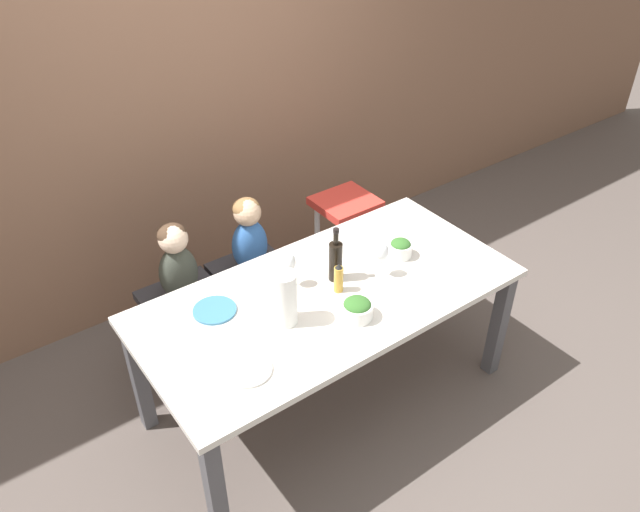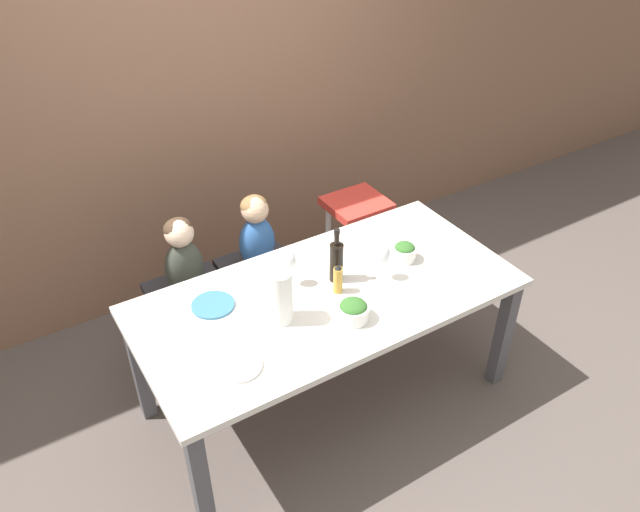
{
  "view_description": "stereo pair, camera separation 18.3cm",
  "coord_description": "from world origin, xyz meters",
  "px_view_note": "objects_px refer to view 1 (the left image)",
  "views": [
    {
      "loc": [
        -1.43,
        -1.89,
        2.64
      ],
      "look_at": [
        0.0,
        0.07,
        0.91
      ],
      "focal_mm": 35.0,
      "sensor_mm": 36.0,
      "label": 1
    },
    {
      "loc": [
        -1.28,
        -1.99,
        2.64
      ],
      "look_at": [
        0.0,
        0.07,
        0.91
      ],
      "focal_mm": 35.0,
      "sensor_mm": 36.0,
      "label": 2
    }
  ],
  "objects_px": {
    "chair_right_highchair": "(345,219)",
    "salad_bowl_small": "(400,248)",
    "dinner_plate_front_left": "(248,370)",
    "paper_towel_roll": "(285,299)",
    "wine_glass_far": "(289,263)",
    "dinner_plate_back_left": "(215,310)",
    "person_child_left": "(176,260)",
    "person_child_center": "(249,233)",
    "wine_glass_near": "(382,253)",
    "wine_bottle": "(336,260)",
    "chair_far_left": "(184,306)",
    "chair_far_center": "(252,277)",
    "salad_bowl_large": "(357,309)"
  },
  "relations": [
    {
      "from": "person_child_center",
      "to": "dinner_plate_front_left",
      "type": "bearing_deg",
      "value": -120.88
    },
    {
      "from": "chair_far_center",
      "to": "person_child_left",
      "type": "bearing_deg",
      "value": 179.83
    },
    {
      "from": "wine_glass_far",
      "to": "dinner_plate_back_left",
      "type": "distance_m",
      "value": 0.42
    },
    {
      "from": "salad_bowl_large",
      "to": "paper_towel_roll",
      "type": "bearing_deg",
      "value": 149.27
    },
    {
      "from": "dinner_plate_back_left",
      "to": "person_child_left",
      "type": "bearing_deg",
      "value": 85.0
    },
    {
      "from": "chair_far_left",
      "to": "wine_glass_far",
      "type": "bearing_deg",
      "value": -57.87
    },
    {
      "from": "dinner_plate_front_left",
      "to": "paper_towel_roll",
      "type": "bearing_deg",
      "value": 29.06
    },
    {
      "from": "wine_glass_near",
      "to": "dinner_plate_front_left",
      "type": "relative_size",
      "value": 0.94
    },
    {
      "from": "chair_right_highchair",
      "to": "paper_towel_roll",
      "type": "height_order",
      "value": "paper_towel_roll"
    },
    {
      "from": "wine_glass_near",
      "to": "salad_bowl_small",
      "type": "relative_size",
      "value": 1.57
    },
    {
      "from": "person_child_center",
      "to": "salad_bowl_large",
      "type": "relative_size",
      "value": 3.06
    },
    {
      "from": "chair_far_left",
      "to": "chair_far_center",
      "type": "height_order",
      "value": "same"
    },
    {
      "from": "salad_bowl_large",
      "to": "dinner_plate_back_left",
      "type": "bearing_deg",
      "value": 140.46
    },
    {
      "from": "paper_towel_roll",
      "to": "wine_glass_near",
      "type": "xyz_separation_m",
      "value": [
        0.58,
        0.01,
        0.0
      ]
    },
    {
      "from": "chair_far_left",
      "to": "wine_bottle",
      "type": "relative_size",
      "value": 1.54
    },
    {
      "from": "chair_far_center",
      "to": "chair_right_highchair",
      "type": "xyz_separation_m",
      "value": [
        0.69,
        0.0,
        0.15
      ]
    },
    {
      "from": "wine_glass_near",
      "to": "wine_bottle",
      "type": "bearing_deg",
      "value": 151.14
    },
    {
      "from": "salad_bowl_large",
      "to": "wine_glass_near",
      "type": "bearing_deg",
      "value": 30.87
    },
    {
      "from": "salad_bowl_large",
      "to": "dinner_plate_front_left",
      "type": "relative_size",
      "value": 0.73
    },
    {
      "from": "wine_glass_near",
      "to": "person_child_left",
      "type": "bearing_deg",
      "value": 135.3
    },
    {
      "from": "chair_far_left",
      "to": "wine_glass_near",
      "type": "relative_size",
      "value": 2.38
    },
    {
      "from": "wine_bottle",
      "to": "wine_glass_far",
      "type": "xyz_separation_m",
      "value": [
        -0.21,
        0.09,
        0.02
      ]
    },
    {
      "from": "wine_glass_far",
      "to": "dinner_plate_front_left",
      "type": "distance_m",
      "value": 0.61
    },
    {
      "from": "wine_bottle",
      "to": "chair_far_center",
      "type": "bearing_deg",
      "value": 100.56
    },
    {
      "from": "person_child_center",
      "to": "chair_right_highchair",
      "type": "bearing_deg",
      "value": -0.11
    },
    {
      "from": "salad_bowl_large",
      "to": "person_child_center",
      "type": "bearing_deg",
      "value": 91.56
    },
    {
      "from": "chair_far_left",
      "to": "salad_bowl_large",
      "type": "bearing_deg",
      "value": -63.37
    },
    {
      "from": "person_child_center",
      "to": "wine_glass_near",
      "type": "bearing_deg",
      "value": -66.92
    },
    {
      "from": "chair_right_highchair",
      "to": "dinner_plate_front_left",
      "type": "height_order",
      "value": "dinner_plate_front_left"
    },
    {
      "from": "dinner_plate_front_left",
      "to": "dinner_plate_back_left",
      "type": "height_order",
      "value": "same"
    },
    {
      "from": "wine_glass_near",
      "to": "dinner_plate_back_left",
      "type": "relative_size",
      "value": 0.94
    },
    {
      "from": "wine_glass_far",
      "to": "salad_bowl_large",
      "type": "bearing_deg",
      "value": -72.56
    },
    {
      "from": "wine_glass_near",
      "to": "salad_bowl_small",
      "type": "height_order",
      "value": "wine_glass_near"
    },
    {
      "from": "person_child_left",
      "to": "dinner_plate_back_left",
      "type": "height_order",
      "value": "person_child_left"
    },
    {
      "from": "person_child_left",
      "to": "dinner_plate_front_left",
      "type": "height_order",
      "value": "person_child_left"
    },
    {
      "from": "wine_bottle",
      "to": "salad_bowl_large",
      "type": "bearing_deg",
      "value": -108.11
    },
    {
      "from": "person_child_left",
      "to": "salad_bowl_large",
      "type": "distance_m",
      "value": 1.05
    },
    {
      "from": "chair_right_highchair",
      "to": "salad_bowl_large",
      "type": "height_order",
      "value": "salad_bowl_large"
    },
    {
      "from": "wine_bottle",
      "to": "dinner_plate_back_left",
      "type": "distance_m",
      "value": 0.63
    },
    {
      "from": "person_child_center",
      "to": "wine_bottle",
      "type": "xyz_separation_m",
      "value": [
        0.12,
        -0.65,
        0.14
      ]
    },
    {
      "from": "chair_right_highchair",
      "to": "salad_bowl_small",
      "type": "height_order",
      "value": "salad_bowl_small"
    },
    {
      "from": "wine_glass_far",
      "to": "chair_far_left",
      "type": "bearing_deg",
      "value": 122.13
    },
    {
      "from": "chair_right_highchair",
      "to": "person_child_center",
      "type": "distance_m",
      "value": 0.71
    },
    {
      "from": "dinner_plate_back_left",
      "to": "salad_bowl_small",
      "type": "bearing_deg",
      "value": -10.08
    },
    {
      "from": "wine_glass_far",
      "to": "dinner_plate_front_left",
      "type": "relative_size",
      "value": 0.94
    },
    {
      "from": "chair_right_highchair",
      "to": "paper_towel_roll",
      "type": "relative_size",
      "value": 2.53
    },
    {
      "from": "chair_far_left",
      "to": "person_child_center",
      "type": "height_order",
      "value": "person_child_center"
    },
    {
      "from": "wine_bottle",
      "to": "paper_towel_roll",
      "type": "xyz_separation_m",
      "value": [
        -0.38,
        -0.12,
        0.02
      ]
    },
    {
      "from": "dinner_plate_front_left",
      "to": "chair_far_center",
      "type": "bearing_deg",
      "value": 59.09
    },
    {
      "from": "wine_bottle",
      "to": "wine_glass_near",
      "type": "height_order",
      "value": "wine_bottle"
    }
  ]
}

